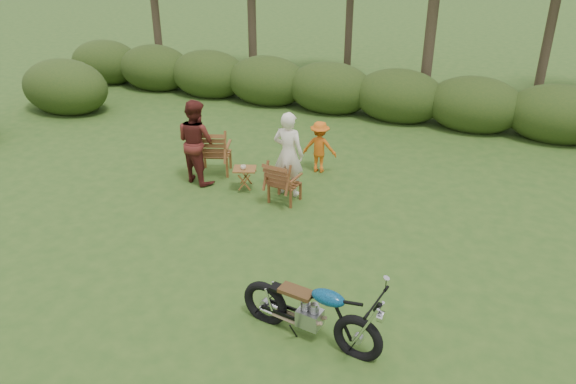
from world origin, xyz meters
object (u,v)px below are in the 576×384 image
at_px(side_table, 245,179).
at_px(adult_a, 288,193).
at_px(cup, 243,167).
at_px(adult_b, 199,180).
at_px(child, 319,171).
at_px(lawn_chair_left, 216,172).
at_px(motorcycle, 309,336).
at_px(lawn_chair_right, 285,201).

bearing_deg(side_table, adult_a, 12.81).
height_order(cup, adult_b, adult_b).
height_order(side_table, child, child).
distance_m(side_table, adult_b, 1.16).
distance_m(lawn_chair_left, child, 2.28).
relative_size(motorcycle, child, 1.71).
xyz_separation_m(lawn_chair_left, cup, (0.99, -0.59, 0.53)).
bearing_deg(lawn_chair_right, adult_b, 0.66).
bearing_deg(adult_a, child, -96.69).
relative_size(adult_a, adult_b, 0.97).
bearing_deg(lawn_chair_left, lawn_chair_right, 140.94).
distance_m(lawn_chair_right, lawn_chair_left, 2.06).
xyz_separation_m(motorcycle, lawn_chair_left, (-3.82, 4.23, 0.00)).
xyz_separation_m(motorcycle, adult_a, (-1.95, 3.89, 0.00)).
bearing_deg(adult_b, motorcycle, 155.35).
bearing_deg(side_table, lawn_chair_right, -8.56).
distance_m(lawn_chair_left, cup, 1.27).
xyz_separation_m(motorcycle, lawn_chair_right, (-1.88, 3.55, 0.00)).
relative_size(lawn_chair_right, child, 0.78).
xyz_separation_m(adult_a, child, (0.20, 1.28, 0.00)).
height_order(lawn_chair_left, cup, cup).
xyz_separation_m(lawn_chair_left, side_table, (0.99, -0.54, 0.24)).
height_order(side_table, adult_b, adult_b).
bearing_deg(side_table, child, 53.91).
distance_m(motorcycle, side_table, 4.66).
xyz_separation_m(adult_b, child, (2.21, 1.46, 0.00)).
height_order(adult_b, child, adult_b).
bearing_deg(side_table, cup, -94.64).
bearing_deg(motorcycle, cup, 135.74).
distance_m(lawn_chair_right, side_table, 0.99).
xyz_separation_m(cup, adult_b, (-1.12, 0.08, -0.53)).
height_order(adult_a, child, adult_a).
bearing_deg(lawn_chair_left, side_table, 131.81).
bearing_deg(lawn_chair_right, child, -89.32).
relative_size(motorcycle, lawn_chair_right, 2.19).
bearing_deg(child, motorcycle, 101.92).
relative_size(side_table, cup, 4.52).
height_order(motorcycle, child, child).
bearing_deg(adult_a, lawn_chair_right, 102.69).
xyz_separation_m(lawn_chair_right, side_table, (-0.95, 0.14, 0.24)).
distance_m(lawn_chair_left, side_table, 1.15).
distance_m(side_table, cup, 0.29).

